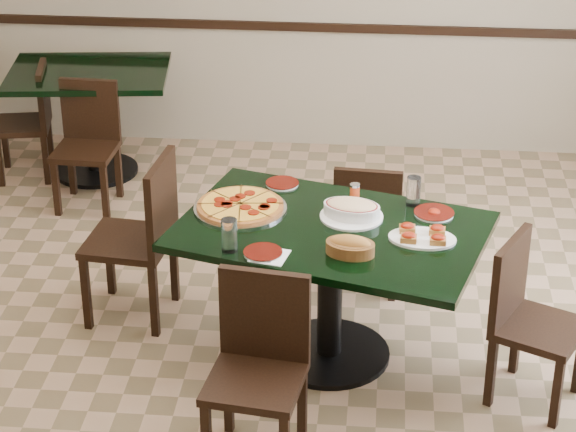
# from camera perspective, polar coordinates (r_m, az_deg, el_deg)

# --- Properties ---
(floor) EXTENTS (5.50, 5.50, 0.00)m
(floor) POSITION_cam_1_polar(r_m,az_deg,el_deg) (5.92, 0.54, -6.87)
(floor) COLOR #937255
(floor) RESTS_ON ground
(room_shell) EXTENTS (5.50, 5.50, 5.50)m
(room_shell) POSITION_cam_1_polar(r_m,az_deg,el_deg) (6.99, 10.27, 8.81)
(room_shell) COLOR white
(room_shell) RESTS_ON floor
(main_table) EXTENTS (1.69, 1.33, 0.75)m
(main_table) POSITION_cam_1_polar(r_m,az_deg,el_deg) (5.59, 2.17, -2.26)
(main_table) COLOR black
(main_table) RESTS_ON floor
(back_table) EXTENTS (1.14, 0.89, 0.75)m
(back_table) POSITION_cam_1_polar(r_m,az_deg,el_deg) (7.80, -9.99, 5.72)
(back_table) COLOR black
(back_table) RESTS_ON floor
(chair_far) EXTENTS (0.40, 0.40, 0.80)m
(chair_far) POSITION_cam_1_polar(r_m,az_deg,el_deg) (6.26, 4.10, -0.29)
(chair_far) COLOR black
(chair_far) RESTS_ON floor
(chair_near) EXTENTS (0.46, 0.46, 0.88)m
(chair_near) POSITION_cam_1_polar(r_m,az_deg,el_deg) (4.99, -1.47, -7.27)
(chair_near) COLOR black
(chair_near) RESTS_ON floor
(chair_right) EXTENTS (0.52, 0.52, 0.83)m
(chair_right) POSITION_cam_1_polar(r_m,az_deg,el_deg) (5.48, 12.01, -4.84)
(chair_right) COLOR black
(chair_right) RESTS_ON floor
(chair_left) EXTENTS (0.48, 0.48, 0.94)m
(chair_left) POSITION_cam_1_polar(r_m,az_deg,el_deg) (6.01, -7.36, -0.73)
(chair_left) COLOR black
(chair_left) RESTS_ON floor
(back_chair_near) EXTENTS (0.40, 0.40, 0.82)m
(back_chair_near) POSITION_cam_1_polar(r_m,az_deg,el_deg) (7.41, -10.13, 3.94)
(back_chair_near) COLOR black
(back_chair_near) RESTS_ON floor
(back_chair_left) EXTENTS (0.43, 0.43, 0.79)m
(back_chair_left) POSITION_cam_1_polar(r_m,az_deg,el_deg) (7.87, -12.88, 4.95)
(back_chair_left) COLOR black
(back_chair_left) RESTS_ON floor
(pepperoni_pizza) EXTENTS (0.47, 0.47, 0.04)m
(pepperoni_pizza) POSITION_cam_1_polar(r_m,az_deg,el_deg) (5.69, -2.44, 0.51)
(pepperoni_pizza) COLOR silver
(pepperoni_pizza) RESTS_ON main_table
(lasagna_casserole) EXTENTS (0.32, 0.32, 0.09)m
(lasagna_casserole) POSITION_cam_1_polar(r_m,az_deg,el_deg) (5.59, 3.25, 0.34)
(lasagna_casserole) COLOR white
(lasagna_casserole) RESTS_ON main_table
(bread_basket) EXTENTS (0.26, 0.20, 0.10)m
(bread_basket) POSITION_cam_1_polar(r_m,az_deg,el_deg) (5.26, 3.18, -1.54)
(bread_basket) COLOR brown
(bread_basket) RESTS_ON main_table
(bruschetta_platter) EXTENTS (0.35, 0.26, 0.05)m
(bruschetta_platter) POSITION_cam_1_polar(r_m,az_deg,el_deg) (5.42, 6.84, -0.99)
(bruschetta_platter) COLOR white
(bruschetta_platter) RESTS_ON main_table
(side_plate_near) EXTENTS (0.19, 0.19, 0.02)m
(side_plate_near) POSITION_cam_1_polar(r_m,az_deg,el_deg) (5.27, -1.28, -1.87)
(side_plate_near) COLOR white
(side_plate_near) RESTS_ON main_table
(side_plate_far_r) EXTENTS (0.20, 0.20, 0.03)m
(side_plate_far_r) POSITION_cam_1_polar(r_m,az_deg,el_deg) (5.68, 7.43, 0.16)
(side_plate_far_r) COLOR white
(side_plate_far_r) RESTS_ON main_table
(side_plate_far_l) EXTENTS (0.18, 0.18, 0.02)m
(side_plate_far_l) POSITION_cam_1_polar(r_m,az_deg,el_deg) (5.94, -0.29, 1.67)
(side_plate_far_l) COLOR white
(side_plate_far_l) RESTS_ON main_table
(napkin_setting) EXTENTS (0.19, 0.19, 0.01)m
(napkin_setting) POSITION_cam_1_polar(r_m,az_deg,el_deg) (5.25, -0.92, -2.04)
(napkin_setting) COLOR white
(napkin_setting) RESTS_ON main_table
(water_glass_a) EXTENTS (0.07, 0.07, 0.15)m
(water_glass_a) POSITION_cam_1_polar(r_m,az_deg,el_deg) (5.74, 6.39, 1.27)
(water_glass_a) COLOR white
(water_glass_a) RESTS_ON main_table
(water_glass_b) EXTENTS (0.08, 0.08, 0.16)m
(water_glass_b) POSITION_cam_1_polar(r_m,az_deg,el_deg) (5.27, -3.00, -0.99)
(water_glass_b) COLOR white
(water_glass_b) RESTS_ON main_table
(pepper_shaker) EXTENTS (0.05, 0.05, 0.09)m
(pepper_shaker) POSITION_cam_1_polar(r_m,az_deg,el_deg) (5.77, 3.41, 1.24)
(pepper_shaker) COLOR #CD4115
(pepper_shaker) RESTS_ON main_table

